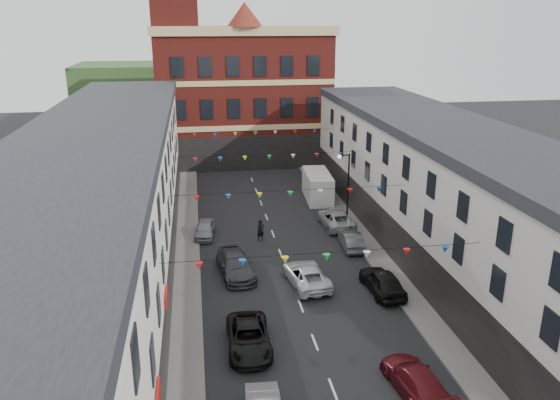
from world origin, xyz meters
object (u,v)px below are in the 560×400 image
street_lamp (346,178)px  car_left_c (249,337)px  white_van (318,186)px  car_left_d (236,265)px  car_right_f (336,219)px  moving_car (306,275)px  pedestrian (261,230)px  car_left_e (205,229)px  car_right_e (351,240)px  car_right_d (382,281)px  car_right_c (416,380)px

street_lamp → car_left_c: bearing=-119.4°
white_van → car_left_d: bearing=-117.1°
car_right_f → moving_car: size_ratio=1.01×
white_van → pedestrian: bearing=-121.3°
street_lamp → white_van: 6.97m
car_left_e → car_right_f: 11.02m
car_right_e → pedestrian: pedestrian is taller
car_right_d → car_right_f: (0.00, 11.90, -0.07)m
car_right_c → street_lamp: bearing=-102.4°
car_right_d → car_right_e: (0.00, 7.27, -0.13)m
car_right_c → car_right_d: car_right_d is taller
car_right_e → white_van: 12.21m
car_right_d → white_van: 19.46m
car_right_f → white_van: (0.10, 7.56, 0.60)m
moving_car → white_van: (4.70, 17.63, 0.61)m
moving_car → car_right_e: bearing=-136.3°
car_right_d → car_right_f: 11.90m
car_left_c → car_right_e: 15.24m
pedestrian → car_left_c: bearing=-118.8°
car_left_d → car_right_c: (7.35, -13.77, -0.06)m
car_left_d → white_van: bearing=51.7°
car_right_d → car_left_c: bearing=25.2°
street_lamp → car_left_d: street_lamp is taller
pedestrian → car_left_e: bearing=141.2°
car_right_d → white_van: white_van is taller
car_left_d → car_right_d: car_right_d is taller
pedestrian → car_right_e: bearing=-40.0°
car_left_c → pedestrian: size_ratio=2.79×
car_left_c → moving_car: moving_car is taller
car_right_c → car_right_d: (1.75, 9.78, 0.09)m
street_lamp → pedestrian: 8.91m
moving_car → car_right_f: bearing=-120.6°
car_right_d → moving_car: size_ratio=0.91×
car_right_f → moving_car: car_right_f is taller
car_right_c → car_right_f: (1.75, 21.68, 0.02)m
street_lamp → pedestrian: (-7.71, -3.28, -3.04)m
car_right_c → car_right_d: 9.94m
car_right_d → car_right_e: 7.27m
street_lamp → white_van: size_ratio=1.01×
car_left_d → car_right_d: bearing=-31.2°
car_right_c → car_right_d: size_ratio=1.04×
car_left_d → pedestrian: pedestrian is taller
car_left_c → car_left_d: bearing=91.1°
car_left_e → car_right_c: 23.03m
car_left_c → white_van: (9.20, 24.41, 0.63)m
moving_car → pedestrian: pedestrian is taller
car_right_f → moving_car: 11.07m
street_lamp → car_right_f: street_lamp is taller
car_left_e → car_right_c: (9.25, -21.09, 0.05)m
car_right_e → car_right_f: 4.63m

